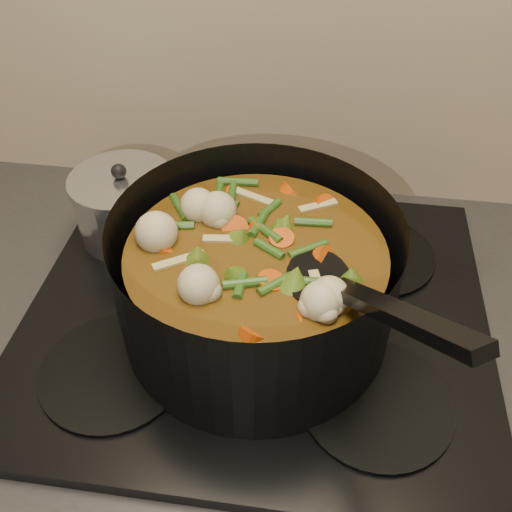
# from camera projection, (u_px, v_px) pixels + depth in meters

# --- Properties ---
(counter) EXTENTS (2.64, 0.64, 0.91)m
(counter) POSITION_uv_depth(u_px,v_px,m) (257.00, 473.00, 1.10)
(counter) COLOR brown
(counter) RESTS_ON ground
(stovetop) EXTENTS (0.62, 0.54, 0.03)m
(stovetop) POSITION_uv_depth(u_px,v_px,m) (257.00, 312.00, 0.79)
(stovetop) COLOR black
(stovetop) RESTS_ON counter
(stockpot) EXTENTS (0.44, 0.45, 0.25)m
(stockpot) POSITION_uv_depth(u_px,v_px,m) (256.00, 281.00, 0.71)
(stockpot) COLOR black
(stockpot) RESTS_ON stovetop
(saucepan) EXTENTS (0.15, 0.15, 0.13)m
(saucepan) POSITION_uv_depth(u_px,v_px,m) (125.00, 206.00, 0.86)
(saucepan) COLOR silver
(saucepan) RESTS_ON stovetop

